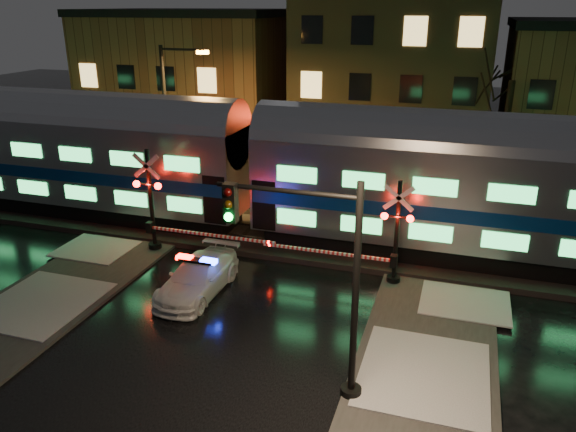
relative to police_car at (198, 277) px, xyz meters
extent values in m
plane|color=black|center=(1.72, 0.46, -0.64)|extent=(120.00, 120.00, 0.00)
cube|color=black|center=(1.72, 5.46, -0.52)|extent=(90.00, 4.20, 0.24)
cube|color=brown|center=(-11.28, 22.46, 3.86)|extent=(14.00, 10.00, 9.00)
cube|color=brown|center=(3.72, 22.96, 5.11)|extent=(12.00, 11.00, 11.50)
cube|color=black|center=(-12.99, 5.46, 0.00)|extent=(24.00, 2.40, 0.80)
cube|color=#B7BAC1|center=(-12.99, 5.46, 2.30)|extent=(25.00, 3.05, 3.80)
cube|color=navy|center=(-12.99, 5.46, 1.90)|extent=(24.75, 3.09, 0.55)
cylinder|color=#B7BAC1|center=(-12.99, 5.46, 4.00)|extent=(25.00, 3.05, 3.05)
cube|color=black|center=(13.01, 5.46, 0.00)|extent=(24.00, 2.40, 0.80)
imported|color=silver|center=(0.00, 0.00, -0.01)|extent=(1.84, 4.37, 1.26)
cube|color=black|center=(0.00, 0.00, 0.66)|extent=(1.32, 0.36, 0.08)
cube|color=#FF0C05|center=(-0.47, 0.01, 0.70)|extent=(0.58, 0.30, 0.15)
cube|color=#1426FF|center=(0.47, -0.01, 0.70)|extent=(0.58, 0.30, 0.15)
cylinder|color=black|center=(6.62, 2.86, -0.48)|extent=(0.50, 0.50, 0.30)
cylinder|color=black|center=(6.62, 2.86, 1.38)|extent=(0.16, 0.16, 4.04)
sphere|color=#FF0C05|center=(6.16, 2.68, 2.09)|extent=(0.26, 0.26, 0.26)
sphere|color=#FF0C05|center=(7.07, 2.68, 2.09)|extent=(0.26, 0.26, 0.26)
cube|color=white|center=(4.10, 2.61, 0.42)|extent=(5.04, 0.10, 0.10)
cube|color=black|center=(6.62, 2.61, 0.42)|extent=(0.25, 0.30, 0.45)
cylinder|color=black|center=(-3.44, 2.86, -0.47)|extent=(0.55, 0.55, 0.33)
cylinder|color=black|center=(-3.44, 2.86, 1.56)|extent=(0.18, 0.18, 4.39)
sphere|color=#FF0C05|center=(-3.93, 2.68, 2.33)|extent=(0.29, 0.29, 0.29)
sphere|color=#FF0C05|center=(-2.94, 2.68, 2.33)|extent=(0.29, 0.29, 0.29)
cube|color=white|center=(-0.69, 2.61, 0.52)|extent=(5.49, 0.10, 0.10)
cube|color=black|center=(-3.44, 2.61, 0.52)|extent=(0.25, 0.30, 0.45)
cylinder|color=black|center=(6.44, -3.99, -0.49)|extent=(0.56, 0.56, 0.30)
cylinder|color=black|center=(6.44, -3.99, 2.36)|extent=(0.18, 0.18, 6.00)
cylinder|color=black|center=(4.64, -3.99, 4.96)|extent=(3.60, 0.12, 0.12)
cube|color=black|center=(3.24, -4.14, 4.56)|extent=(0.32, 0.28, 1.00)
sphere|color=#0CFF3F|center=(3.24, -4.30, 4.24)|extent=(0.22, 0.22, 0.22)
cylinder|color=black|center=(-6.26, 9.46, 3.33)|extent=(0.20, 0.20, 7.93)
cylinder|color=black|center=(-5.07, 9.46, 7.09)|extent=(2.38, 0.12, 0.12)
cube|color=orange|center=(-3.98, 9.46, 6.99)|extent=(0.54, 0.28, 0.18)
camera|label=1|loc=(8.59, -16.19, 9.16)|focal=35.00mm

